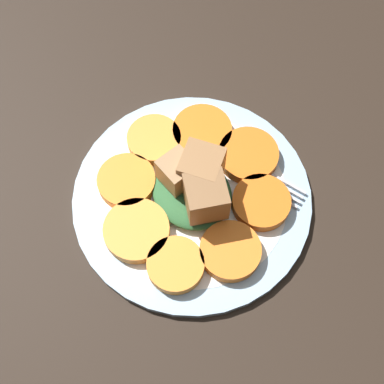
# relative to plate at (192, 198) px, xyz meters

# --- Properties ---
(table_slab) EXTENTS (1.20, 1.20, 0.02)m
(table_slab) POSITION_rel_plate_xyz_m (0.00, 0.00, -0.02)
(table_slab) COLOR black
(table_slab) RESTS_ON ground
(plate) EXTENTS (0.27, 0.27, 0.01)m
(plate) POSITION_rel_plate_xyz_m (0.00, 0.00, 0.00)
(plate) COLOR #99B7D1
(plate) RESTS_ON table_slab
(carrot_slice_0) EXTENTS (0.06, 0.06, 0.01)m
(carrot_slice_0) POSITION_rel_plate_xyz_m (-0.06, 0.06, 0.01)
(carrot_slice_0) COLOR orange
(carrot_slice_0) RESTS_ON plate
(carrot_slice_1) EXTENTS (0.07, 0.07, 0.01)m
(carrot_slice_1) POSITION_rel_plate_xyz_m (-0.08, 0.01, 0.01)
(carrot_slice_1) COLOR orange
(carrot_slice_1) RESTS_ON plate
(carrot_slice_2) EXTENTS (0.06, 0.06, 0.01)m
(carrot_slice_2) POSITION_rel_plate_xyz_m (-0.05, -0.05, 0.01)
(carrot_slice_2) COLOR orange
(carrot_slice_2) RESTS_ON plate
(carrot_slice_3) EXTENTS (0.07, 0.07, 0.01)m
(carrot_slice_3) POSITION_rel_plate_xyz_m (0.00, -0.08, 0.01)
(carrot_slice_3) COLOR orange
(carrot_slice_3) RESTS_ON plate
(carrot_slice_4) EXTENTS (0.07, 0.07, 0.01)m
(carrot_slice_4) POSITION_rel_plate_xyz_m (0.06, -0.06, 0.01)
(carrot_slice_4) COLOR orange
(carrot_slice_4) RESTS_ON plate
(carrot_slice_5) EXTENTS (0.06, 0.06, 0.01)m
(carrot_slice_5) POSITION_rel_plate_xyz_m (0.08, -0.01, 0.01)
(carrot_slice_5) COLOR orange
(carrot_slice_5) RESTS_ON plate
(carrot_slice_6) EXTENTS (0.07, 0.07, 0.01)m
(carrot_slice_6) POSITION_rel_plate_xyz_m (0.06, 0.05, 0.01)
(carrot_slice_6) COLOR orange
(carrot_slice_6) RESTS_ON plate
(carrot_slice_7) EXTENTS (0.07, 0.07, 0.01)m
(carrot_slice_7) POSITION_rel_plate_xyz_m (0.00, 0.07, 0.01)
(carrot_slice_7) COLOR orange
(carrot_slice_7) RESTS_ON plate
(center_pile) EXTENTS (0.10, 0.09, 0.06)m
(center_pile) POSITION_rel_plate_xyz_m (-0.00, -0.00, 0.03)
(center_pile) COLOR #2D6033
(center_pile) RESTS_ON plate
(fork) EXTENTS (0.19, 0.08, 0.00)m
(fork) POSITION_rel_plate_xyz_m (0.01, -0.06, 0.01)
(fork) COLOR #B2B2B7
(fork) RESTS_ON plate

